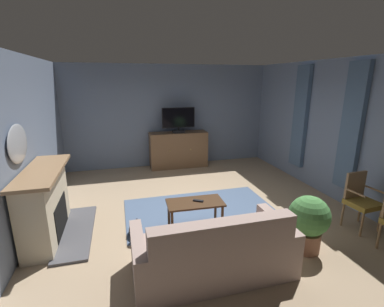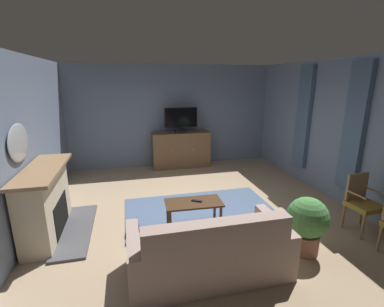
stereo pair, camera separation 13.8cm
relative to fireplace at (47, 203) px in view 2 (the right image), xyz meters
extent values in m
cube|color=tan|center=(2.55, 0.20, -0.55)|extent=(6.26, 6.72, 0.04)
cube|color=slate|center=(2.55, 3.31, 0.88)|extent=(6.26, 0.10, 2.81)
cube|color=slate|center=(-0.33, 0.20, 0.88)|extent=(0.10, 6.72, 2.81)
cube|color=slate|center=(5.44, 0.20, 0.88)|extent=(0.10, 6.72, 2.81)
cube|color=slate|center=(5.33, -0.25, 1.02)|extent=(0.10, 0.44, 2.36)
cube|color=slate|center=(5.33, 1.25, 1.02)|extent=(0.10, 0.44, 2.36)
cube|color=slate|center=(2.55, 0.21, -0.52)|extent=(2.78, 1.64, 0.01)
cube|color=#4C4C51|center=(0.38, 0.00, -0.51)|extent=(0.50, 1.67, 0.04)
cube|color=beige|center=(-0.03, 0.00, 0.00)|extent=(0.42, 1.47, 1.07)
cube|color=black|center=(0.14, 0.00, -0.21)|extent=(0.10, 0.83, 0.52)
cube|color=#93704C|center=(0.01, 0.00, 0.56)|extent=(0.54, 1.63, 0.05)
ellipsoid|color=#B2B7BF|center=(-0.25, 0.00, 0.99)|extent=(0.06, 0.80, 0.56)
cube|color=#4A3523|center=(2.73, 2.96, -0.50)|extent=(1.54, 0.42, 0.06)
cube|color=brown|center=(2.73, 2.96, -0.03)|extent=(1.60, 0.48, 1.00)
sphere|color=tan|center=(2.45, 2.71, 0.02)|extent=(0.03, 0.03, 0.03)
sphere|color=tan|center=(3.02, 2.71, 0.02)|extent=(0.03, 0.03, 0.03)
cube|color=black|center=(2.73, 2.91, 0.50)|extent=(0.32, 0.20, 0.06)
cylinder|color=black|center=(2.73, 2.91, 0.57)|extent=(0.04, 0.04, 0.08)
cube|color=black|center=(2.73, 2.91, 0.88)|extent=(0.90, 0.05, 0.54)
cube|color=black|center=(2.73, 2.88, 0.88)|extent=(0.86, 0.01, 0.50)
cube|color=#422B19|center=(2.28, -0.37, -0.07)|extent=(0.94, 0.50, 0.03)
cylinder|color=#422B19|center=(2.70, -0.21, -0.31)|extent=(0.04, 0.04, 0.45)
cylinder|color=#422B19|center=(1.87, -0.17, -0.31)|extent=(0.04, 0.04, 0.45)
cylinder|color=#422B19|center=(2.68, -0.57, -0.31)|extent=(0.04, 0.04, 0.45)
cylinder|color=#422B19|center=(1.86, -0.54, -0.31)|extent=(0.04, 0.04, 0.45)
cube|color=black|center=(2.33, -0.37, -0.04)|extent=(0.17, 0.13, 0.02)
cube|color=#A3897F|center=(2.21, -1.44, -0.33)|extent=(1.70, 0.92, 0.40)
cube|color=#A3897F|center=(2.21, -1.81, 0.12)|extent=(1.70, 0.20, 0.50)
cube|color=#A3897F|center=(1.28, -1.44, -0.22)|extent=(0.15, 0.92, 0.62)
cube|color=#A3897F|center=(3.13, -1.44, -0.22)|extent=(0.15, 0.92, 0.62)
cube|color=#A84C51|center=(2.36, -1.58, -0.01)|extent=(0.37, 0.16, 0.36)
cylinder|color=#93704C|center=(4.71, -1.62, -0.33)|extent=(0.04, 0.04, 0.41)
cube|color=olive|center=(4.92, -1.11, -0.08)|extent=(0.49, 0.46, 0.08)
cube|color=#93704C|center=(4.91, -0.92, 0.16)|extent=(0.42, 0.07, 0.49)
cylinder|color=#93704C|center=(4.74, -1.30, -0.33)|extent=(0.04, 0.04, 0.41)
cylinder|color=#93704C|center=(5.13, -1.27, -0.33)|extent=(0.04, 0.04, 0.41)
cylinder|color=#93704C|center=(4.71, -0.94, -0.33)|extent=(0.04, 0.04, 0.41)
cylinder|color=#93704C|center=(5.10, -0.91, -0.33)|extent=(0.04, 0.04, 0.41)
cylinder|color=#93704C|center=(5.13, -1.09, 0.14)|extent=(0.06, 0.34, 0.03)
cylinder|color=#93704C|center=(4.71, -1.12, 0.14)|extent=(0.06, 0.34, 0.03)
cylinder|color=#99664C|center=(3.67, -1.37, -0.38)|extent=(0.39, 0.39, 0.29)
sphere|color=#4C8E47|center=(3.67, -1.37, 0.02)|extent=(0.57, 0.57, 0.57)
ellipsoid|color=#2D2D33|center=(1.29, -0.34, -0.43)|extent=(0.21, 0.37, 0.19)
sphere|color=#2D2D33|center=(1.28, -0.57, -0.40)|extent=(0.15, 0.15, 0.15)
cone|color=#2D2D33|center=(1.32, -0.57, -0.34)|extent=(0.04, 0.04, 0.04)
cone|color=#2D2D33|center=(1.25, -0.56, -0.34)|extent=(0.04, 0.04, 0.04)
cylinder|color=#2D2D33|center=(1.35, -0.06, -0.47)|extent=(0.05, 0.22, 0.05)
camera|label=1|loc=(1.16, -4.30, 1.88)|focal=25.46mm
camera|label=2|loc=(1.30, -4.33, 1.88)|focal=25.46mm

